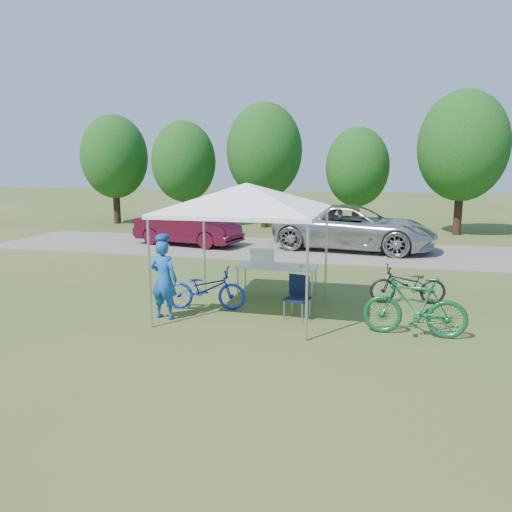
{
  "coord_description": "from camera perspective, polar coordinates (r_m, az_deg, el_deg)",
  "views": [
    {
      "loc": [
        2.72,
        -9.94,
        3.09
      ],
      "look_at": [
        -0.31,
        2.0,
        0.83
      ],
      "focal_mm": 35.0,
      "sensor_mm": 36.0,
      "label": 1
    }
  ],
  "objects": [
    {
      "name": "folding_table",
      "position": [
        11.71,
        2.43,
        -1.33
      ],
      "size": [
        1.85,
        0.77,
        0.76
      ],
      "color": "white",
      "rests_on": "ground"
    },
    {
      "name": "gravel_strip",
      "position": [
        18.41,
        5.53,
        0.69
      ],
      "size": [
        24.0,
        5.0,
        0.02
      ],
      "primitive_type": "cube",
      "color": "gray",
      "rests_on": "ground"
    },
    {
      "name": "treeline",
      "position": [
        24.18,
        7.21,
        11.35
      ],
      "size": [
        24.89,
        4.28,
        6.3
      ],
      "color": "#382314",
      "rests_on": "ground"
    },
    {
      "name": "bike_blue",
      "position": [
        10.85,
        -5.78,
        -3.73
      ],
      "size": [
        1.81,
        0.87,
        0.91
      ],
      "primitive_type": "imported",
      "rotation": [
        0.0,
        0.0,
        1.72
      ],
      "color": "#1728CB",
      "rests_on": "ground"
    },
    {
      "name": "sedan",
      "position": [
        19.55,
        -7.8,
        3.31
      ],
      "size": [
        4.45,
        2.28,
        1.4
      ],
      "primitive_type": "imported",
      "rotation": [
        0.0,
        0.0,
        1.37
      ],
      "color": "#520D23",
      "rests_on": "gravel_strip"
    },
    {
      "name": "cooler",
      "position": [
        11.75,
        0.72,
        -0.13
      ],
      "size": [
        0.52,
        0.35,
        0.38
      ],
      "color": "white",
      "rests_on": "folding_table"
    },
    {
      "name": "bike_green",
      "position": [
        9.55,
        17.69,
        -5.53
      ],
      "size": [
        1.87,
        0.6,
        1.11
      ],
      "primitive_type": "imported",
      "rotation": [
        0.0,
        0.0,
        -1.61
      ],
      "color": "#156134",
      "rests_on": "ground"
    },
    {
      "name": "cyclist",
      "position": [
        10.24,
        -10.48,
        -2.64
      ],
      "size": [
        0.64,
        0.47,
        1.63
      ],
      "primitive_type": "imported",
      "rotation": [
        0.0,
        0.0,
        3.0
      ],
      "color": "#1651B5",
      "rests_on": "ground"
    },
    {
      "name": "minivan",
      "position": [
        18.64,
        11.15,
        3.22
      ],
      "size": [
        6.16,
        3.48,
        1.62
      ],
      "primitive_type": "imported",
      "rotation": [
        0.0,
        0.0,
        1.43
      ],
      "color": "beige",
      "rests_on": "gravel_strip"
    },
    {
      "name": "bike_dark",
      "position": [
        11.72,
        16.99,
        -3.15
      ],
      "size": [
        1.74,
        0.85,
        0.88
      ],
      "primitive_type": "imported",
      "rotation": [
        0.0,
        0.0,
        -1.41
      ],
      "color": "black",
      "rests_on": "ground"
    },
    {
      "name": "ice_cream_cup",
      "position": [
        11.55,
        5.18,
        -1.14
      ],
      "size": [
        0.09,
        0.09,
        0.07
      ],
      "primitive_type": "cylinder",
      "color": "yellow",
      "rests_on": "folding_table"
    },
    {
      "name": "folding_chair",
      "position": [
        10.25,
        4.83,
        -4.22
      ],
      "size": [
        0.54,
        0.56,
        0.87
      ],
      "rotation": [
        0.0,
        0.0,
        -0.25
      ],
      "color": "black",
      "rests_on": "ground"
    },
    {
      "name": "canopy",
      "position": [
        10.32,
        -1.09,
        7.94
      ],
      "size": [
        4.53,
        4.53,
        3.0
      ],
      "color": "#A5A5AA",
      "rests_on": "ground"
    },
    {
      "name": "ground",
      "position": [
        10.76,
        -1.04,
        -6.31
      ],
      "size": [
        100.0,
        100.0,
        0.0
      ],
      "primitive_type": "plane",
      "color": "#2D5119",
      "rests_on": "ground"
    }
  ]
}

